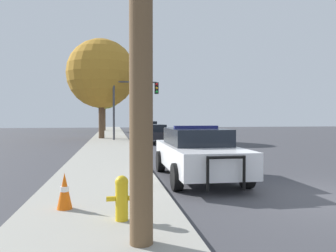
# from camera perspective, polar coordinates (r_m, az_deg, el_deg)

# --- Properties ---
(ground_plane) EXTENTS (110.00, 110.00, 0.00)m
(ground_plane) POSITION_cam_1_polar(r_m,az_deg,el_deg) (8.52, 25.84, -11.25)
(ground_plane) COLOR #3D3D42
(sidewalk_left) EXTENTS (3.00, 110.00, 0.13)m
(sidewalk_left) POSITION_cam_1_polar(r_m,az_deg,el_deg) (7.00, -11.72, -13.38)
(sidewalk_left) COLOR #99968C
(sidewalk_left) RESTS_ON ground_plane
(police_car) EXTENTS (2.14, 5.02, 1.61)m
(police_car) POSITION_cam_1_polar(r_m,az_deg,el_deg) (10.04, 5.15, -4.53)
(police_car) COLOR white
(police_car) RESTS_ON ground_plane
(fire_hydrant) EXTENTS (0.51, 0.22, 0.76)m
(fire_hydrant) POSITION_cam_1_polar(r_m,az_deg,el_deg) (5.66, -8.06, -12.06)
(fire_hydrant) COLOR gold
(fire_hydrant) RESTS_ON sidewalk_left
(traffic_light) EXTENTS (3.56, 0.35, 4.65)m
(traffic_light) POSITION_cam_1_polar(r_m,az_deg,el_deg) (25.70, -6.15, 4.98)
(traffic_light) COLOR #424247
(traffic_light) RESTS_ON sidewalk_left
(car_background_distant) EXTENTS (2.06, 4.61, 1.39)m
(car_background_distant) POSITION_cam_1_polar(r_m,az_deg,el_deg) (42.19, -3.22, -0.04)
(car_background_distant) COLOR black
(car_background_distant) RESTS_ON ground_plane
(car_background_midblock) EXTENTS (2.20, 4.09, 1.36)m
(car_background_midblock) POSITION_cam_1_polar(r_m,az_deg,el_deg) (23.62, -2.68, -1.26)
(car_background_midblock) COLOR black
(car_background_midblock) RESTS_ON ground_plane
(tree_sidewalk_far) EXTENTS (5.79, 5.79, 8.66)m
(tree_sidewalk_far) POSITION_cam_1_polar(r_m,az_deg,el_deg) (44.72, -11.11, 6.62)
(tree_sidewalk_far) COLOR brown
(tree_sidewalk_far) RESTS_ON sidewalk_left
(tree_sidewalk_mid) EXTENTS (5.73, 5.73, 8.26)m
(tree_sidewalk_mid) POSITION_cam_1_polar(r_m,az_deg,el_deg) (28.14, -11.55, 8.90)
(tree_sidewalk_mid) COLOR brown
(tree_sidewalk_mid) RESTS_ON sidewalk_left
(traffic_cone) EXTENTS (0.29, 0.29, 0.69)m
(traffic_cone) POSITION_cam_1_polar(r_m,az_deg,el_deg) (6.59, -17.57, -10.69)
(traffic_cone) COLOR orange
(traffic_cone) RESTS_ON sidewalk_left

